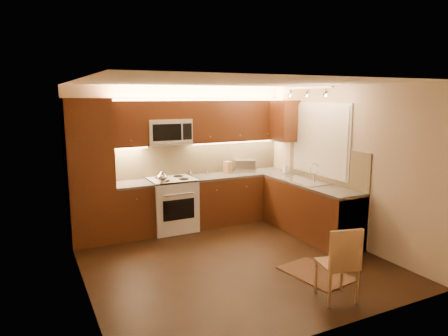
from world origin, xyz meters
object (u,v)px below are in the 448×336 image
stove (172,204)px  soap_bottle (286,168)px  dining_chair (337,262)px  toaster_oven (244,165)px  microwave (168,132)px  sink (306,177)px  knife_block (228,167)px  kettle (162,176)px

stove → soap_bottle: 2.24m
stove → dining_chair: 3.31m
toaster_oven → dining_chair: bearing=-79.9°
microwave → sink: (2.00, -1.26, -0.74)m
knife_block → dining_chair: (-0.29, -3.34, -0.56)m
knife_block → dining_chair: knife_block is taller
microwave → soap_bottle: 2.32m
toaster_oven → knife_block: (-0.36, 0.00, -0.01)m
dining_chair → kettle: bearing=123.7°
stove → knife_block: bearing=7.0°
sink → toaster_oven: 1.35m
knife_block → microwave: bearing=173.0°
toaster_oven → dining_chair: toaster_oven is taller
toaster_oven → microwave: bearing=-158.8°
soap_bottle → kettle: bearing=179.6°
knife_block → soap_bottle: knife_block is taller
microwave → knife_block: microwave is taller
stove → dining_chair: bearing=-74.8°
microwave → soap_bottle: size_ratio=3.88×
sink → kettle: bearing=158.2°
stove → toaster_oven: size_ratio=2.38×
soap_bottle → dining_chair: (-1.28, -2.86, -0.55)m
microwave → dining_chair: (0.87, -3.33, -1.28)m
kettle → sink: bearing=-27.7°
kettle → soap_bottle: size_ratio=1.06×
microwave → soap_bottle: bearing=-12.3°
kettle → dining_chair: size_ratio=0.23×
sink → knife_block: 1.52m
knife_block → soap_bottle: size_ratio=1.12×
soap_bottle → microwave: bearing=169.9°
stove → kettle: kettle is taller
kettle → toaster_oven: size_ratio=0.54×
microwave → stove: bearing=-90.0°
stove → knife_block: (1.16, 0.14, 0.55)m
microwave → knife_block: bearing=0.3°
stove → dining_chair: stove is taller
stove → toaster_oven: bearing=5.2°
sink → toaster_oven: (-0.48, 1.26, 0.04)m
stove → sink: bearing=-29.4°
microwave → toaster_oven: 1.67m
microwave → soap_bottle: (2.15, -0.47, -0.72)m
microwave → sink: microwave is taller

